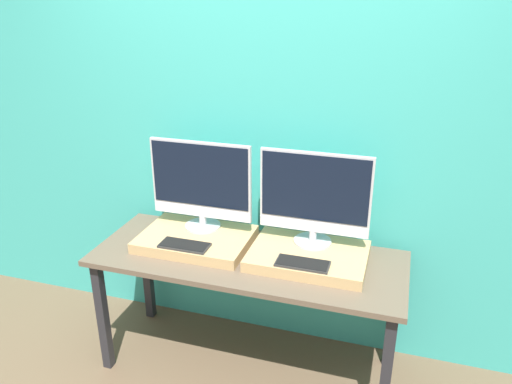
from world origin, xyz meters
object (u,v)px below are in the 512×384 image
at_px(keyboard_right, 303,264).
at_px(monitor_left, 201,184).
at_px(monitor_right, 315,197).
at_px(keyboard_left, 184,245).

bearing_deg(keyboard_right, monitor_left, 158.74).
bearing_deg(monitor_right, keyboard_right, -90.00).
distance_m(monitor_right, keyboard_right, 0.36).
bearing_deg(keyboard_right, keyboard_left, 180.00).
bearing_deg(monitor_right, keyboard_left, -158.74).
height_order(keyboard_left, keyboard_right, same).
height_order(monitor_left, monitor_right, same).
height_order(monitor_left, keyboard_right, monitor_left).
bearing_deg(monitor_right, monitor_left, 180.00).
bearing_deg(keyboard_left, keyboard_right, 0.00).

